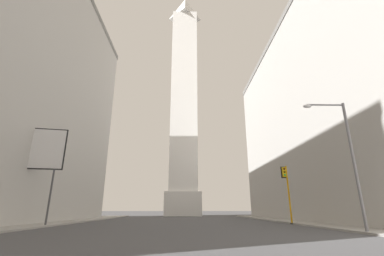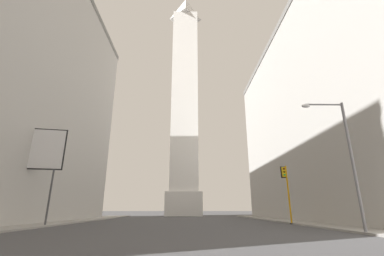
{
  "view_description": "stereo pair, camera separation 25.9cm",
  "coord_description": "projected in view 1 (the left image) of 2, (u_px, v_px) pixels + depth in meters",
  "views": [
    {
      "loc": [
        0.32,
        -1.55,
        1.58
      ],
      "look_at": [
        1.41,
        36.62,
        13.64
      ],
      "focal_mm": 24.0,
      "sensor_mm": 36.0,
      "label": 1
    },
    {
      "loc": [
        0.58,
        -1.55,
        1.58
      ],
      "look_at": [
        1.41,
        36.62,
        13.64
      ],
      "focal_mm": 24.0,
      "sensor_mm": 36.0,
      "label": 2
    }
  ],
  "objects": [
    {
      "name": "sidewalk_left",
      "position": [
        10.0,
        227.0,
        21.82
      ],
      "size": [
        5.0,
        74.17,
        0.15
      ],
      "primitive_type": "cube",
      "color": "gray",
      "rests_on": "ground_plane"
    },
    {
      "name": "traffic_light_mid_right",
      "position": [
        287.0,
        185.0,
        29.04
      ],
      "size": [
        0.78,
        0.5,
        6.32
      ],
      "color": "orange",
      "rests_on": "ground_plane"
    },
    {
      "name": "billboard_sign",
      "position": [
        41.0,
        151.0,
        25.84
      ],
      "size": [
        4.53,
        1.03,
        9.52
      ],
      "color": "#3F3F42",
      "rests_on": "ground_plane"
    },
    {
      "name": "building_right",
      "position": [
        362.0,
        110.0,
        36.37
      ],
      "size": [
        20.88,
        52.19,
        29.96
      ],
      "color": "#B2AFAA",
      "rests_on": "ground_plane"
    },
    {
      "name": "sidewalk_right",
      "position": [
        345.0,
        227.0,
        22.62
      ],
      "size": [
        5.0,
        74.17,
        0.15
      ],
      "primitive_type": "cube",
      "color": "gray",
      "rests_on": "ground_plane"
    },
    {
      "name": "street_lamp",
      "position": [
        345.0,
        150.0,
        18.39
      ],
      "size": [
        3.18,
        0.36,
        9.25
      ],
      "color": "slate",
      "rests_on": "ground_plane"
    },
    {
      "name": "obelisk",
      "position": [
        184.0,
        97.0,
        69.0
      ],
      "size": [
        8.49,
        8.49,
        63.05
      ],
      "color": "silver",
      "rests_on": "ground_plane"
    }
  ]
}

